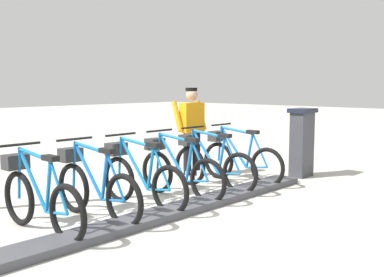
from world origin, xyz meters
name	(u,v)px	position (x,y,z in m)	size (l,w,h in m)	color
ground_plane	(182,212)	(0.00, 0.00, 0.00)	(60.00, 60.00, 0.00)	#BCB7AC
dock_rail_base	(182,209)	(0.00, 0.00, 0.05)	(0.44, 5.41, 0.10)	#47474C
payment_kiosk	(302,141)	(0.05, -3.30, 0.67)	(0.36, 0.52, 1.28)	#38383D
bike_docked_0	(238,158)	(0.63, -2.10, 0.43)	(1.72, 0.54, 1.02)	black
bike_docked_1	(210,163)	(0.63, -1.34, 0.43)	(1.72, 0.54, 1.02)	black
bike_docked_2	(178,170)	(0.63, -0.57, 0.43)	(1.72, 0.54, 1.02)	black
bike_docked_3	(139,177)	(0.63, 0.20, 0.43)	(1.72, 0.54, 1.02)	black
bike_docked_4	(94,186)	(0.63, 0.97, 0.43)	(1.72, 0.54, 1.02)	black
bike_docked_5	(38,197)	(0.63, 1.74, 0.43)	(1.72, 0.54, 1.02)	black
worker_near_rack	(192,128)	(1.65, -2.00, 0.91)	(0.57, 0.69, 1.66)	white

